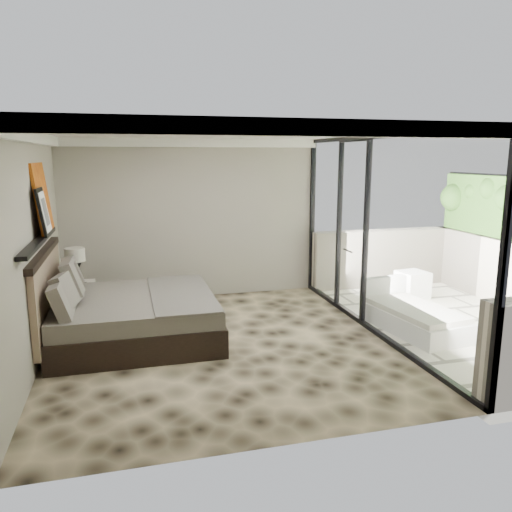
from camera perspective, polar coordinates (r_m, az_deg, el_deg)
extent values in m
plane|color=black|center=(6.86, -4.12, -10.11)|extent=(5.00, 5.00, 0.00)
cube|color=silver|center=(6.40, -4.49, 13.85)|extent=(4.50, 5.00, 0.02)
cube|color=gray|center=(8.92, -7.24, 4.12)|extent=(4.50, 0.02, 2.80)
cube|color=gray|center=(6.47, -24.19, 0.50)|extent=(0.02, 5.00, 2.80)
cube|color=white|center=(7.23, 13.52, 2.23)|extent=(0.08, 5.00, 2.80)
cube|color=beige|center=(8.38, 22.21, -7.37)|extent=(3.00, 5.00, 0.12)
cube|color=black|center=(6.54, -23.60, 1.54)|extent=(0.12, 2.20, 0.05)
cube|color=black|center=(7.21, -13.48, -7.75)|extent=(2.19, 2.08, 0.37)
cube|color=#5B574C|center=(7.12, -13.59, -5.45)|extent=(2.13, 2.02, 0.23)
cube|color=#47433D|center=(7.12, -8.59, -4.25)|extent=(0.83, 2.06, 0.03)
cube|color=#826852|center=(7.13, -22.76, -4.00)|extent=(0.08, 2.18, 1.04)
cube|color=black|center=(8.51, -19.64, -4.63)|extent=(0.64, 0.64, 0.53)
cone|color=black|center=(8.44, -19.83, -2.40)|extent=(0.18, 0.18, 0.16)
cone|color=black|center=(8.41, -19.90, -1.34)|extent=(0.18, 0.18, 0.16)
cylinder|color=beige|center=(8.36, -20.00, 0.15)|extent=(0.31, 0.31, 0.21)
cube|color=#9F480D|center=(7.12, -23.28, 6.14)|extent=(0.13, 0.90, 0.90)
cube|color=black|center=(6.79, -23.11, 4.68)|extent=(0.11, 0.50, 0.60)
cube|color=white|center=(9.41, 17.44, -3.13)|extent=(0.54, 0.54, 0.48)
cube|color=silver|center=(7.70, 17.57, -7.09)|extent=(1.01, 1.70, 0.28)
cube|color=beige|center=(7.65, 17.65, -5.80)|extent=(0.96, 1.60, 0.08)
cube|color=silver|center=(8.18, 14.33, -3.52)|extent=(0.82, 0.22, 0.35)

